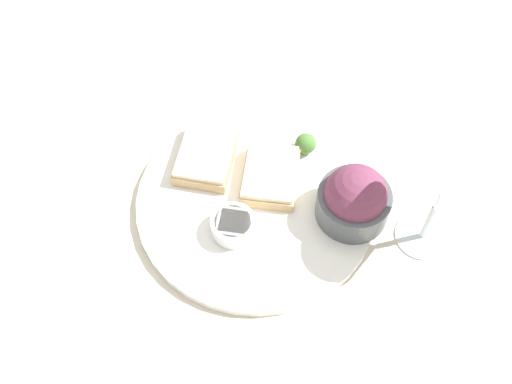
{
  "coord_description": "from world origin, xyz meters",
  "views": [
    {
      "loc": [
        0.39,
        0.25,
        0.77
      ],
      "look_at": [
        0.0,
        0.0,
        0.03
      ],
      "focal_mm": 45.0,
      "sensor_mm": 36.0,
      "label": 1
    }
  ],
  "objects_px": {
    "cheese_toast_near": "(272,177)",
    "wine_glass": "(443,189)",
    "sauce_ramekin": "(230,224)",
    "salad_bowl": "(354,199)",
    "cheese_toast_far": "(206,156)"
  },
  "relations": [
    {
      "from": "salad_bowl",
      "to": "wine_glass",
      "type": "relative_size",
      "value": 0.58
    },
    {
      "from": "sauce_ramekin",
      "to": "wine_glass",
      "type": "relative_size",
      "value": 0.35
    },
    {
      "from": "wine_glass",
      "to": "sauce_ramekin",
      "type": "bearing_deg",
      "value": -58.71
    },
    {
      "from": "cheese_toast_near",
      "to": "cheese_toast_far",
      "type": "relative_size",
      "value": 0.98
    },
    {
      "from": "cheese_toast_near",
      "to": "wine_glass",
      "type": "bearing_deg",
      "value": 100.67
    },
    {
      "from": "cheese_toast_near",
      "to": "wine_glass",
      "type": "relative_size",
      "value": 0.7
    },
    {
      "from": "wine_glass",
      "to": "cheese_toast_far",
      "type": "bearing_deg",
      "value": -79.04
    },
    {
      "from": "cheese_toast_near",
      "to": "wine_glass",
      "type": "xyz_separation_m",
      "value": [
        -0.04,
        0.21,
        0.09
      ]
    },
    {
      "from": "sauce_ramekin",
      "to": "cheese_toast_near",
      "type": "bearing_deg",
      "value": 175.57
    },
    {
      "from": "sauce_ramekin",
      "to": "cheese_toast_far",
      "type": "relative_size",
      "value": 0.49
    },
    {
      "from": "cheese_toast_near",
      "to": "salad_bowl",
      "type": "bearing_deg",
      "value": 96.86
    },
    {
      "from": "salad_bowl",
      "to": "wine_glass",
      "type": "distance_m",
      "value": 0.12
    },
    {
      "from": "cheese_toast_far",
      "to": "wine_glass",
      "type": "bearing_deg",
      "value": 100.96
    },
    {
      "from": "salad_bowl",
      "to": "sauce_ramekin",
      "type": "height_order",
      "value": "salad_bowl"
    },
    {
      "from": "salad_bowl",
      "to": "sauce_ramekin",
      "type": "distance_m",
      "value": 0.17
    }
  ]
}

